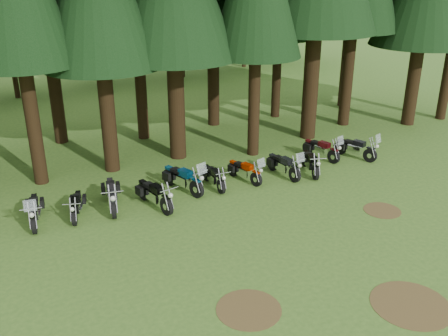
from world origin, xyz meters
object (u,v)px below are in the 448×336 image
Objects in this scene: motorcycle_1 at (76,206)px; motorcycle_4 at (183,179)px; motorcycle_8 at (310,163)px; motorcycle_5 at (214,177)px; motorcycle_9 at (321,150)px; motorcycle_3 at (154,195)px; motorcycle_6 at (245,171)px; motorcycle_0 at (34,211)px; motorcycle_10 at (356,149)px; motorcycle_2 at (112,196)px; motorcycle_7 at (284,166)px.

motorcycle_4 reaches higher than motorcycle_1.
motorcycle_5 is at bearing -168.27° from motorcycle_8.
motorcycle_9 is (11.63, 0.19, 0.06)m from motorcycle_1.
motorcycle_3 is 1.13× the size of motorcycle_6.
motorcycle_0 reaches higher than motorcycle_3.
motorcycle_6 is 6.05m from motorcycle_10.
motorcycle_1 is 0.90× the size of motorcycle_6.
motorcycle_9 is at bearing 21.20° from motorcycle_1.
motorcycle_0 is 0.94× the size of motorcycle_2.
motorcycle_4 is 1.09× the size of motorcycle_7.
motorcycle_0 is at bearing -166.92° from motorcycle_1.
motorcycle_0 reaches higher than motorcycle_2.
motorcycle_1 is 0.83× the size of motorcycle_7.
motorcycle_10 is at bearing 0.61° from motorcycle_5.
motorcycle_4 is at bearing 169.76° from motorcycle_9.
motorcycle_2 is at bearing 159.42° from motorcycle_10.
motorcycle_4 is at bearing 158.19° from motorcycle_10.
motorcycle_8 is 0.93× the size of motorcycle_10.
motorcycle_8 is at bearing -11.47° from motorcycle_3.
motorcycle_6 is at bearing -4.13° from motorcycle_3.
motorcycle_8 is (11.57, -1.09, -0.02)m from motorcycle_0.
motorcycle_4 reaches higher than motorcycle_6.
motorcycle_0 is at bearing 163.27° from motorcycle_4.
motorcycle_1 is at bearing 159.82° from motorcycle_10.
motorcycle_3 is at bearing 174.63° from motorcycle_9.
motorcycle_1 is 10.16m from motorcycle_8.
motorcycle_4 is 1.10× the size of motorcycle_9.
motorcycle_9 is 1.67m from motorcycle_10.
motorcycle_10 reaches higher than motorcycle_9.
motorcycle_4 is 5.86m from motorcycle_8.
motorcycle_9 is (2.77, 0.83, -0.00)m from motorcycle_7.
motorcycle_3 is 1.15× the size of motorcycle_5.
motorcycle_6 is 0.93× the size of motorcycle_7.
motorcycle_0 is 14.60m from motorcycle_10.
motorcycle_4 is 8.81m from motorcycle_10.
motorcycle_3 is 0.96× the size of motorcycle_4.
motorcycle_5 is (1.30, -0.23, -0.10)m from motorcycle_4.
motorcycle_7 is at bearing -23.76° from motorcycle_6.
motorcycle_9 reaches higher than motorcycle_1.
motorcycle_9 is 0.99× the size of motorcycle_10.
motorcycle_2 is at bearing 169.77° from motorcycle_9.
motorcycle_0 reaches higher than motorcycle_5.
motorcycle_1 is 2.89m from motorcycle_3.
motorcycle_7 is (6.06, 0.06, -0.02)m from motorcycle_3.
motorcycle_10 is (8.79, -0.60, -0.04)m from motorcycle_4.
motorcycle_6 is at bearing 18.10° from motorcycle_1.
motorcycle_4 reaches higher than motorcycle_0.
motorcycle_2 is 0.98× the size of motorcycle_4.
motorcycle_7 reaches higher than motorcycle_0.
motorcycle_7 reaches higher than motorcycle_3.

